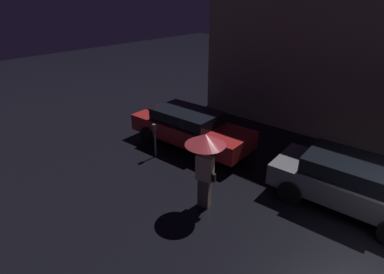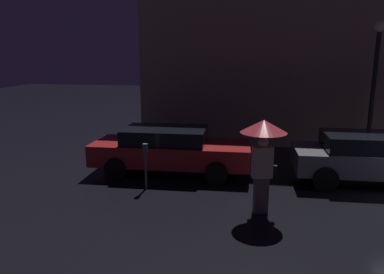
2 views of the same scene
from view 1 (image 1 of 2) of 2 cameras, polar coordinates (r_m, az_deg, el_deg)
name	(u,v)px [view 1 (image 1 of 2)]	position (r m, az deg, el deg)	size (l,w,h in m)	color
building_facade_left	(324,34)	(13.54, 23.81, 17.45)	(9.12, 3.00, 7.47)	gray
parked_car_red	(190,127)	(11.06, -0.41, 1.86)	(4.70, 1.92, 1.36)	maroon
parked_car_grey	(349,182)	(8.92, 27.76, -7.56)	(3.97, 1.95, 1.38)	slate
pedestrian_with_umbrella	(205,152)	(7.41, 2.54, -2.84)	(1.02, 1.02, 2.13)	#66564C
parking_meter	(155,137)	(10.30, -7.14, 0.01)	(0.12, 0.10, 1.23)	#4C5154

